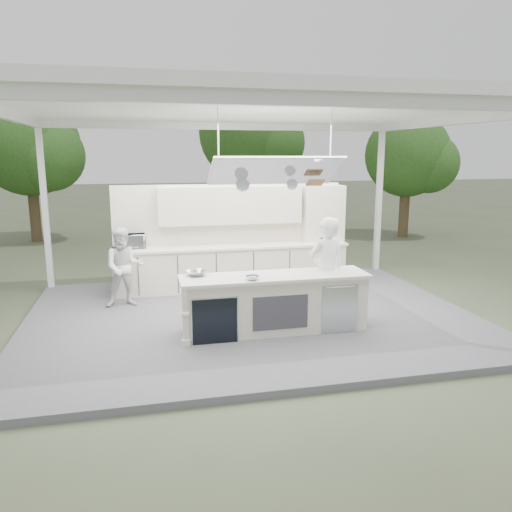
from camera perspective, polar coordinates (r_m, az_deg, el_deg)
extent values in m
plane|color=#4B553A|center=(9.24, -0.55, -7.40)|extent=(90.00, 90.00, 0.00)
cube|color=#57575C|center=(9.22, -0.55, -7.05)|extent=(8.00, 6.00, 0.12)
cube|color=white|center=(12.86, 13.85, 6.09)|extent=(0.12, 0.12, 3.70)
cube|color=white|center=(11.67, -22.98, 4.98)|extent=(0.12, 0.12, 3.70)
cube|color=white|center=(8.77, -0.60, 16.64)|extent=(8.20, 6.20, 0.16)
cube|color=white|center=(5.97, 5.66, 17.42)|extent=(8.00, 0.12, 0.16)
cube|color=white|center=(11.60, -3.77, 14.59)|extent=(8.00, 0.12, 0.16)
cube|color=white|center=(8.79, -27.16, 14.35)|extent=(0.12, 6.00, 0.16)
cube|color=white|center=(10.32, 21.78, 14.19)|extent=(0.12, 6.00, 0.16)
cube|color=white|center=(7.92, 2.27, 9.71)|extent=(2.00, 0.71, 0.43)
cube|color=white|center=(7.92, 2.27, 9.71)|extent=(2.06, 0.76, 0.46)
cylinder|color=white|center=(7.73, -4.33, 13.17)|extent=(0.02, 0.02, 0.95)
cylinder|color=white|center=(8.20, 8.54, 12.98)|extent=(0.02, 0.02, 0.95)
cylinder|color=silver|center=(7.96, -1.54, 8.14)|extent=(0.22, 0.14, 0.21)
cylinder|color=silver|center=(8.10, 4.14, 8.18)|extent=(0.18, 0.12, 0.18)
cube|color=olive|center=(8.25, 6.78, 8.33)|extent=(0.28, 0.18, 0.12)
cube|color=white|center=(8.28, 2.15, -5.55)|extent=(3.00, 0.70, 0.90)
cube|color=white|center=(8.15, 2.17, -2.35)|extent=(3.10, 0.78, 0.05)
cylinder|color=white|center=(7.70, -8.08, -6.91)|extent=(0.11, 0.11, 0.92)
cube|color=black|center=(7.77, -4.73, -7.43)|extent=(0.70, 0.04, 0.72)
cube|color=silver|center=(7.77, -4.72, -7.43)|extent=(0.74, 0.03, 0.72)
cube|color=#37373C|center=(7.96, 2.82, -6.49)|extent=(0.90, 0.02, 0.55)
cube|color=silver|center=(8.28, 9.53, -5.93)|extent=(0.62, 0.02, 0.78)
cube|color=white|center=(10.88, -2.71, -1.37)|extent=(5.00, 0.65, 0.90)
cube|color=white|center=(10.78, -2.73, 1.09)|extent=(5.08, 0.72, 0.05)
cube|color=white|center=(11.04, -3.02, 2.39)|extent=(5.00, 0.10, 2.25)
cube|color=white|center=(10.82, -2.94, 5.81)|extent=(3.10, 0.38, 0.80)
cube|color=white|center=(11.36, 7.64, 4.72)|extent=(0.90, 0.45, 1.30)
cube|color=olive|center=(11.36, 7.64, 4.72)|extent=(0.84, 0.40, 0.03)
cylinder|color=silver|center=(11.27, 7.34, 1.90)|extent=(0.20, 0.20, 0.12)
cylinder|color=black|center=(11.24, 7.36, 2.71)|extent=(0.17, 0.17, 0.20)
cylinder|color=black|center=(11.40, 8.99, 1.91)|extent=(0.16, 0.16, 0.10)
cone|color=black|center=(11.37, 9.02, 2.76)|extent=(0.14, 0.14, 0.24)
cylinder|color=brown|center=(18.99, -23.98, 4.68)|extent=(0.36, 0.36, 2.10)
sphere|color=#3A6324|center=(18.89, -24.54, 11.43)|extent=(3.40, 3.40, 3.40)
sphere|color=#3A6324|center=(18.26, -22.64, 10.54)|extent=(2.38, 2.38, 2.38)
cylinder|color=brown|center=(21.07, -0.94, 6.74)|extent=(0.36, 0.36, 2.45)
sphere|color=#3A6324|center=(21.01, -0.96, 13.89)|extent=(4.00, 4.00, 4.00)
sphere|color=#3A6324|center=(20.60, 1.63, 12.82)|extent=(2.80, 2.80, 2.80)
cylinder|color=brown|center=(19.12, 16.56, 4.98)|extent=(0.36, 0.36, 1.92)
sphere|color=#3A6324|center=(19.01, 16.91, 11.01)|extent=(3.00, 3.00, 3.00)
sphere|color=#3A6324|center=(18.93, 19.14, 9.96)|extent=(2.10, 2.10, 2.10)
imported|color=white|center=(8.63, 8.02, -1.67)|extent=(0.74, 0.56, 1.85)
imported|color=silver|center=(9.85, -14.84, -1.24)|extent=(0.77, 0.61, 1.53)
imported|color=silver|center=(10.77, -14.02, 1.70)|extent=(0.58, 0.42, 0.31)
imported|color=#B2B4B9|center=(8.15, -6.85, -1.95)|extent=(0.41, 0.41, 0.08)
imported|color=#BABDC2|center=(7.82, -0.42, -2.50)|extent=(0.28, 0.28, 0.07)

